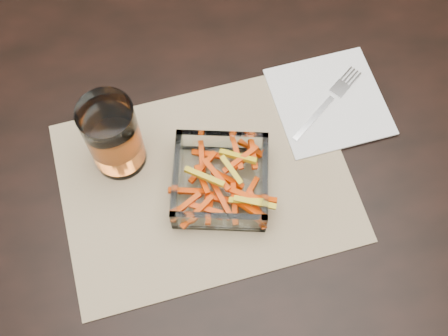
{
  "coord_description": "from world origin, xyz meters",
  "views": [
    {
      "loc": [
        -0.16,
        -0.4,
        1.57
      ],
      "look_at": [
        -0.12,
        -0.05,
        0.78
      ],
      "focal_mm": 45.0,
      "sensor_mm": 36.0,
      "label": 1
    }
  ],
  "objects_px": {
    "dining_table": "(284,160)",
    "glass_bowl": "(221,182)",
    "tumbler": "(114,138)",
    "fork": "(329,101)"
  },
  "relations": [
    {
      "from": "glass_bowl",
      "to": "tumbler",
      "type": "xyz_separation_m",
      "value": [
        -0.15,
        0.08,
        0.04
      ]
    },
    {
      "from": "glass_bowl",
      "to": "tumbler",
      "type": "height_order",
      "value": "tumbler"
    },
    {
      "from": "dining_table",
      "to": "glass_bowl",
      "type": "height_order",
      "value": "glass_bowl"
    },
    {
      "from": "dining_table",
      "to": "fork",
      "type": "height_order",
      "value": "fork"
    },
    {
      "from": "tumbler",
      "to": "fork",
      "type": "distance_m",
      "value": 0.36
    },
    {
      "from": "dining_table",
      "to": "glass_bowl",
      "type": "xyz_separation_m",
      "value": [
        -0.12,
        -0.07,
        0.11
      ]
    },
    {
      "from": "dining_table",
      "to": "fork",
      "type": "relative_size",
      "value": 11.31
    },
    {
      "from": "tumbler",
      "to": "fork",
      "type": "relative_size",
      "value": 1.03
    },
    {
      "from": "dining_table",
      "to": "tumbler",
      "type": "relative_size",
      "value": 11.03
    },
    {
      "from": "dining_table",
      "to": "glass_bowl",
      "type": "distance_m",
      "value": 0.18
    }
  ]
}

